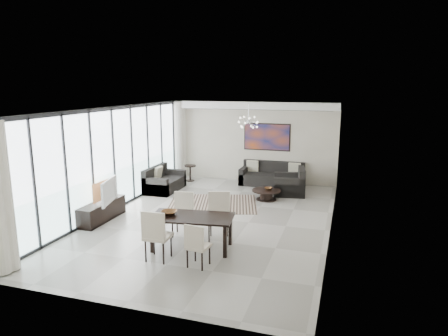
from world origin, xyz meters
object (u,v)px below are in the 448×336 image
at_px(television, 105,191).
at_px(dining_table, 192,220).
at_px(tv_console, 102,211).
at_px(sofa_main, 272,177).
at_px(coffee_table, 266,194).

height_order(television, dining_table, television).
bearing_deg(dining_table, tv_console, 161.20).
relative_size(sofa_main, dining_table, 1.19).
distance_m(sofa_main, tv_console, 6.18).
height_order(tv_console, dining_table, dining_table).
relative_size(television, dining_table, 0.58).
distance_m(coffee_table, sofa_main, 1.90).
xyz_separation_m(tv_console, dining_table, (2.95, -1.00, 0.40)).
bearing_deg(television, tv_console, 65.95).
xyz_separation_m(coffee_table, tv_console, (-3.74, -3.16, 0.07)).
distance_m(sofa_main, television, 6.13).
bearing_deg(tv_console, dining_table, -18.80).
xyz_separation_m(coffee_table, dining_table, (-0.79, -4.17, 0.47)).
height_order(tv_console, television, television).
height_order(coffee_table, sofa_main, sofa_main).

